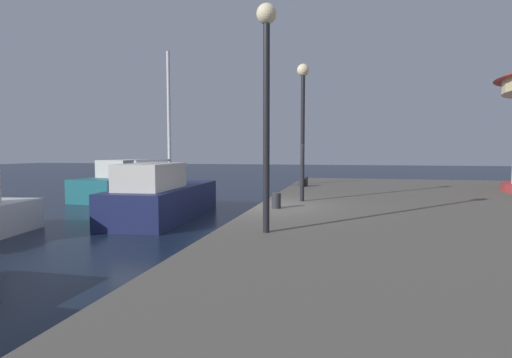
# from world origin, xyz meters

# --- Properties ---
(ground_plane) EXTENTS (120.00, 120.00, 0.00)m
(ground_plane) POSITION_xyz_m (0.00, 0.00, 0.00)
(ground_plane) COLOR black
(motorboat_teal) EXTENTS (2.62, 5.95, 1.88)m
(motorboat_teal) POSITION_xyz_m (-8.17, 7.03, 0.71)
(motorboat_teal) COLOR #19606B
(motorboat_teal) RESTS_ON ground
(sailboat_navy) EXTENTS (2.39, 6.05, 5.78)m
(sailboat_navy) POSITION_xyz_m (-3.73, 1.87, 0.73)
(sailboat_navy) COLOR #19214C
(sailboat_navy) RESTS_ON ground
(lamp_post_near_edge) EXTENTS (0.36, 0.36, 4.07)m
(lamp_post_near_edge) POSITION_xyz_m (0.97, -3.56, 3.60)
(lamp_post_near_edge) COLOR black
(lamp_post_near_edge) RESTS_ON quay_dock
(lamp_post_mid_promenade) EXTENTS (0.36, 0.36, 4.03)m
(lamp_post_mid_promenade) POSITION_xyz_m (1.11, 1.19, 3.58)
(lamp_post_mid_promenade) COLOR black
(lamp_post_mid_promenade) RESTS_ON quay_dock
(bollard_north) EXTENTS (0.24, 0.24, 0.40)m
(bollard_north) POSITION_xyz_m (0.67, 6.37, 1.00)
(bollard_north) COLOR #2D2D33
(bollard_north) RESTS_ON quay_dock
(bollard_center) EXTENTS (0.24, 0.24, 0.40)m
(bollard_center) POSITION_xyz_m (0.62, -0.48, 1.00)
(bollard_center) COLOR #2D2D33
(bollard_center) RESTS_ON quay_dock
(bollard_south) EXTENTS (0.24, 0.24, 0.40)m
(bollard_south) POSITION_xyz_m (0.55, 6.02, 1.00)
(bollard_south) COLOR #2D2D33
(bollard_south) RESTS_ON quay_dock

